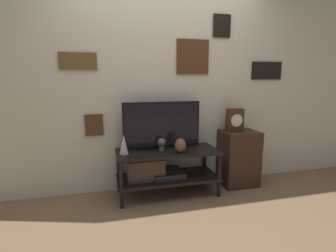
% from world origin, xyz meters
% --- Properties ---
extents(ground_plane, '(12.00, 12.00, 0.00)m').
position_xyz_m(ground_plane, '(0.00, 0.00, 0.00)').
color(ground_plane, '#846647').
extents(wall_back, '(6.40, 0.08, 2.70)m').
position_xyz_m(wall_back, '(0.00, 0.59, 1.35)').
color(wall_back, beige).
rests_on(wall_back, ground_plane).
extents(media_console, '(1.19, 0.50, 0.54)m').
position_xyz_m(media_console, '(-0.10, 0.29, 0.34)').
color(media_console, black).
rests_on(media_console, ground_plane).
extents(television, '(0.93, 0.05, 0.56)m').
position_xyz_m(television, '(-0.04, 0.40, 0.83)').
color(television, black).
rests_on(television, media_console).
extents(vase_tall_ceramic, '(0.09, 0.09, 0.31)m').
position_xyz_m(vase_tall_ceramic, '(-0.16, 0.49, 0.69)').
color(vase_tall_ceramic, '#2D4251').
rests_on(vase_tall_ceramic, media_console).
extents(vase_urn_stoneware, '(0.13, 0.12, 0.16)m').
position_xyz_m(vase_urn_stoneware, '(0.12, 0.17, 0.62)').
color(vase_urn_stoneware, brown).
rests_on(vase_urn_stoneware, media_console).
extents(vase_slim_bronze, '(0.10, 0.10, 0.22)m').
position_xyz_m(vase_slim_bronze, '(-0.51, 0.27, 0.65)').
color(vase_slim_bronze, beige).
rests_on(vase_slim_bronze, media_console).
extents(decorative_bust, '(0.09, 0.09, 0.15)m').
position_xyz_m(decorative_bust, '(-0.07, 0.30, 0.63)').
color(decorative_bust, '#4C5647').
rests_on(decorative_bust, media_console).
extents(side_table, '(0.45, 0.37, 0.71)m').
position_xyz_m(side_table, '(0.96, 0.35, 0.35)').
color(side_table, '#382319').
rests_on(side_table, ground_plane).
extents(mantel_clock, '(0.21, 0.11, 0.29)m').
position_xyz_m(mantel_clock, '(0.90, 0.38, 0.85)').
color(mantel_clock, '#422819').
rests_on(mantel_clock, side_table).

